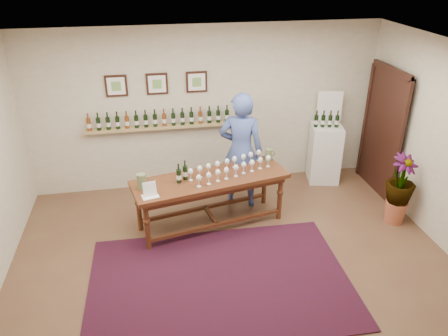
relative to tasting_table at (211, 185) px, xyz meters
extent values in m
plane|color=brown|center=(0.15, -1.08, -0.70)|extent=(6.00, 6.00, 0.00)
plane|color=beige|center=(0.15, 1.42, 0.70)|extent=(6.00, 0.00, 6.00)
plane|color=white|center=(0.15, -1.08, 2.10)|extent=(6.00, 6.00, 0.00)
cube|color=tan|center=(-0.65, 1.33, 0.45)|extent=(2.50, 0.16, 0.04)
cube|color=black|center=(3.09, 0.62, 0.35)|extent=(0.10, 1.00, 2.10)
cube|color=black|center=(3.04, 0.62, 0.35)|extent=(0.04, 1.12, 2.22)
cube|color=black|center=(-1.30, 1.40, 1.18)|extent=(0.35, 0.03, 0.35)
cube|color=white|center=(-1.30, 1.38, 1.18)|extent=(0.28, 0.01, 0.28)
cube|color=#6C9D4E|center=(-1.30, 1.38, 1.18)|extent=(0.15, 0.00, 0.15)
cube|color=black|center=(-0.65, 1.40, 1.18)|extent=(0.35, 0.03, 0.35)
cube|color=white|center=(-0.65, 1.38, 1.18)|extent=(0.28, 0.01, 0.28)
cube|color=#6C9D4E|center=(-0.65, 1.38, 1.18)|extent=(0.15, 0.00, 0.15)
cube|color=black|center=(0.00, 1.40, 1.18)|extent=(0.35, 0.03, 0.35)
cube|color=white|center=(0.00, 1.38, 1.18)|extent=(0.28, 0.01, 0.28)
cube|color=#6C9D4E|center=(0.00, 1.38, 1.18)|extent=(0.15, 0.00, 0.15)
cube|color=#470C0F|center=(-0.10, -1.34, -0.69)|extent=(3.38, 2.30, 0.02)
cube|color=#402310|center=(0.00, 0.00, 0.09)|extent=(2.42, 1.20, 0.06)
cube|color=#402310|center=(0.00, 0.00, 0.02)|extent=(2.27, 1.05, 0.11)
cylinder|color=#402310|center=(-0.97, -0.48, -0.32)|extent=(0.09, 0.09, 0.76)
cylinder|color=#402310|center=(1.08, -0.04, -0.32)|extent=(0.09, 0.09, 0.76)
cylinder|color=#402310|center=(-1.08, 0.04, -0.32)|extent=(0.09, 0.09, 0.76)
cylinder|color=#402310|center=(0.97, 0.48, -0.32)|extent=(0.09, 0.09, 0.76)
cube|color=#402310|center=(0.05, -0.26, -0.55)|extent=(2.07, 0.49, 0.05)
cube|color=#402310|center=(-0.05, 0.26, -0.55)|extent=(2.07, 0.49, 0.05)
cube|color=#402310|center=(0.00, 0.00, -0.55)|extent=(0.16, 0.53, 0.05)
cube|color=white|center=(-0.89, -0.38, 0.23)|extent=(0.25, 0.21, 0.20)
cube|color=silver|center=(2.26, 1.09, -0.17)|extent=(0.63, 0.63, 1.05)
cube|color=white|center=(2.34, 1.27, 0.66)|extent=(0.43, 0.11, 0.60)
cone|color=#A55337|center=(2.84, -0.45, -0.52)|extent=(0.34, 0.34, 0.36)
imported|color=black|center=(2.84, -0.45, -0.03)|extent=(0.67, 0.67, 0.62)
imported|color=#3E5193|center=(0.58, 0.53, 0.27)|extent=(0.81, 0.65, 1.93)
camera|label=1|loc=(-0.84, -5.64, 3.15)|focal=35.00mm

